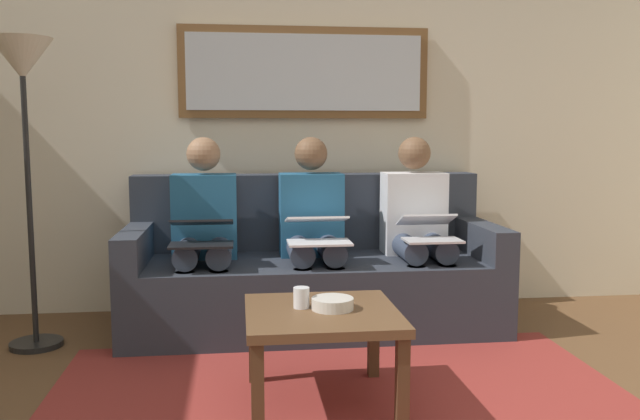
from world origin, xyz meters
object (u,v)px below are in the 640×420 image
(framed_mirror, at_px, (305,73))
(laptop_white, at_px, (318,229))
(person_middle, at_px, (313,227))
(person_right, at_px, (204,229))
(laptop_silver, at_px, (429,228))
(laptop_black, at_px, (202,232))
(standing_lamp, at_px, (24,93))
(bowl, at_px, (333,304))
(person_left, at_px, (418,225))
(coffee_table, at_px, (322,323))
(cup, at_px, (301,298))
(couch, at_px, (312,273))

(framed_mirror, height_order, laptop_white, framed_mirror)
(laptop_white, bearing_deg, person_middle, -90.00)
(laptop_white, relative_size, person_right, 0.31)
(laptop_silver, relative_size, laptop_black, 0.98)
(standing_lamp, bearing_deg, laptop_silver, 178.86)
(laptop_white, bearing_deg, person_right, -21.01)
(framed_mirror, distance_m, laptop_white, 1.16)
(bowl, distance_m, person_left, 1.34)
(person_left, bearing_deg, laptop_white, 21.01)
(coffee_table, xyz_separation_m, standing_lamp, (1.46, -0.95, 1.01))
(person_left, height_order, laptop_white, person_left)
(coffee_table, distance_m, person_right, 1.30)
(laptop_silver, bearing_deg, standing_lamp, -1.14)
(framed_mirror, distance_m, cup, 1.91)
(couch, relative_size, person_left, 1.93)
(laptop_silver, bearing_deg, person_middle, -20.74)
(person_middle, distance_m, laptop_black, 0.69)
(person_right, bearing_deg, coffee_table, 115.59)
(coffee_table, height_order, person_right, person_right)
(laptop_white, distance_m, standing_lamp, 1.72)
(person_right, distance_m, standing_lamp, 1.20)
(person_left, bearing_deg, cup, 53.58)
(bowl, xyz_separation_m, laptop_black, (0.60, -0.89, 0.19))
(couch, height_order, standing_lamp, standing_lamp)
(person_right, bearing_deg, couch, -173.87)
(laptop_black, bearing_deg, coffee_table, 121.46)
(standing_lamp, bearing_deg, laptop_black, 176.82)
(cup, height_order, bowl, cup)
(laptop_black, relative_size, standing_lamp, 0.21)
(laptop_silver, height_order, person_right, person_right)
(couch, bearing_deg, coffee_table, 85.79)
(cup, height_order, laptop_white, laptop_white)
(coffee_table, bearing_deg, laptop_silver, -128.83)
(laptop_white, bearing_deg, framed_mirror, -90.00)
(coffee_table, bearing_deg, person_left, -122.42)
(person_left, relative_size, person_middle, 1.00)
(couch, xyz_separation_m, standing_lamp, (1.55, 0.27, 1.06))
(laptop_white, height_order, laptop_black, laptop_white)
(framed_mirror, bearing_deg, cup, 83.66)
(bowl, xyz_separation_m, person_left, (-0.68, -1.14, 0.17))
(framed_mirror, relative_size, person_left, 1.42)
(laptop_black, bearing_deg, person_middle, -158.70)
(couch, height_order, laptop_black, couch)
(couch, distance_m, standing_lamp, 1.90)
(coffee_table, height_order, cup, cup)
(coffee_table, distance_m, laptop_silver, 1.19)
(couch, xyz_separation_m, framed_mirror, (0.00, -0.39, 1.24))
(laptop_silver, relative_size, person_right, 0.29)
(person_left, relative_size, person_right, 1.00)
(laptop_silver, bearing_deg, bowl, 52.81)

